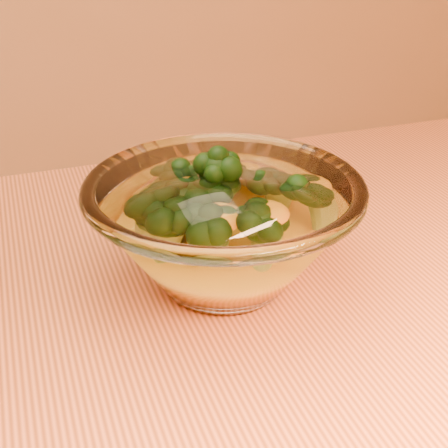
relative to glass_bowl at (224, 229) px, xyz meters
name	(u,v)px	position (x,y,z in m)	size (l,w,h in m)	color
glass_bowl	(224,229)	(0.00, 0.00, 0.00)	(0.23, 0.23, 0.10)	white
cheese_sauce	(224,251)	(0.00, 0.00, -0.02)	(0.13, 0.13, 0.04)	yellow
broccoli_heap	(217,209)	(0.00, 0.01, 0.02)	(0.15, 0.15, 0.08)	black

